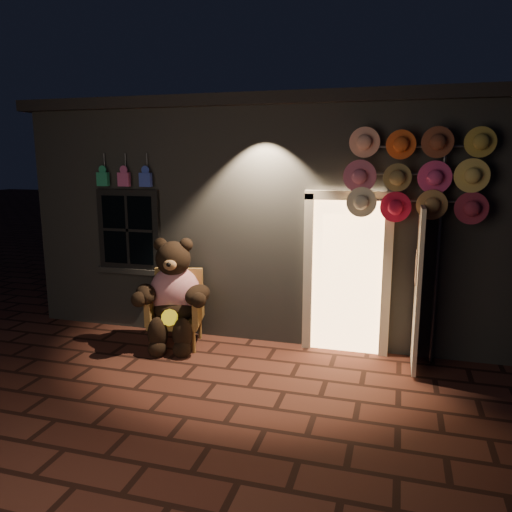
% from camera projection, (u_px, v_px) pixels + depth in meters
% --- Properties ---
extents(ground, '(60.00, 60.00, 0.00)m').
position_uv_depth(ground, '(215.00, 383.00, 5.89)').
color(ground, '#51291F').
rests_on(ground, ground).
extents(shop_building, '(7.30, 5.95, 3.51)m').
position_uv_depth(shop_building, '(290.00, 205.00, 9.31)').
color(shop_building, slate).
rests_on(shop_building, ground).
extents(wicker_armchair, '(0.84, 0.80, 1.05)m').
position_uv_depth(wicker_armchair, '(177.00, 308.00, 7.06)').
color(wicker_armchair, olive).
rests_on(wicker_armchair, ground).
extents(teddy_bear, '(1.10, 0.97, 1.56)m').
position_uv_depth(teddy_bear, '(174.00, 295.00, 6.89)').
color(teddy_bear, '#AA1232').
rests_on(teddy_bear, ground).
extents(hat_rack, '(1.69, 0.22, 2.99)m').
position_uv_depth(hat_rack, '(417.00, 176.00, 6.04)').
color(hat_rack, '#59595E').
rests_on(hat_rack, ground).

